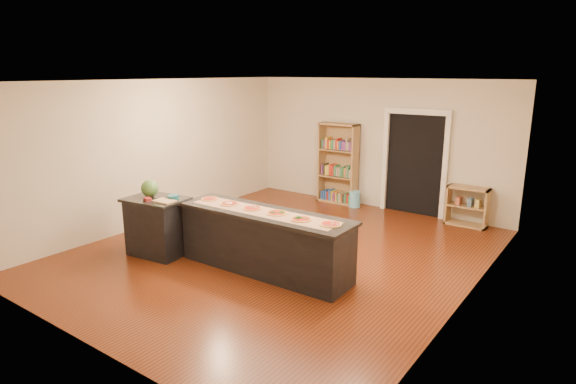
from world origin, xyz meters
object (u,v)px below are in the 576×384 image
Objects in this scene: kitchen_island at (264,241)px; bookshelf at (338,164)px; side_counter at (158,226)px; low_shelf at (467,206)px; watermelon at (150,188)px; waste_bin at (355,199)px.

kitchen_island is 4.21m from bookshelf.
side_counter is 4.61m from bookshelf.
watermelon is at bearing -130.35° from low_shelf.
side_counter reaches higher than kitchen_island.
low_shelf is (3.69, 4.52, -0.09)m from side_counter.
watermelon is (-3.83, -4.51, 0.71)m from low_shelf.
low_shelf reaches higher than waste_bin.
side_counter reaches higher than waste_bin.
side_counter is 1.24× the size of low_shelf.
waste_bin is 1.28× the size of watermelon.
low_shelf is at bearing -0.09° from bookshelf.
kitchen_island is 2.14m from watermelon.
waste_bin is 4.72m from watermelon.
bookshelf is 6.51× the size of watermelon.
side_counter is at bearing -99.73° from bookshelf.
kitchen_island reaches higher than low_shelf.
kitchen_island is at bearing -75.11° from bookshelf.
side_counter is 2.71× the size of waste_bin.
bookshelf is at bearing 179.91° from low_shelf.
side_counter is 4.61m from waste_bin.
watermelon is at bearing -101.49° from bookshelf.
bookshelf is at bearing 78.51° from watermelon.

